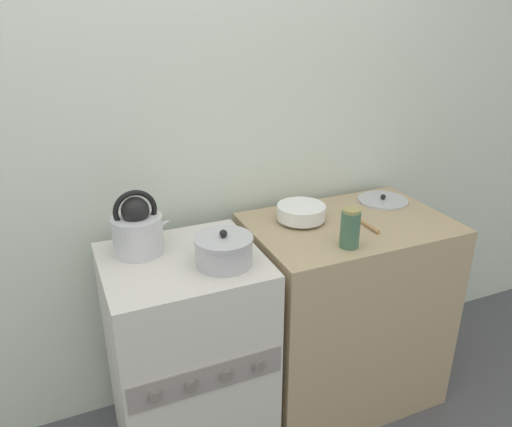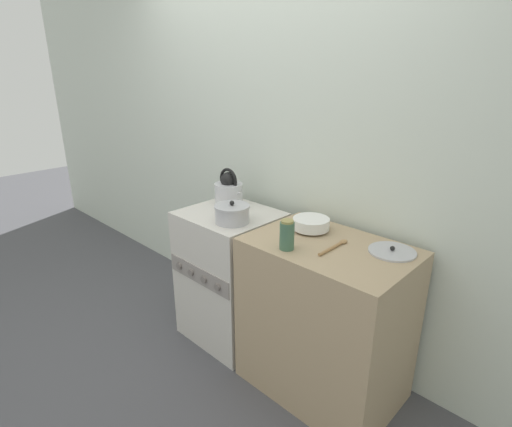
{
  "view_description": "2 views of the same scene",
  "coord_description": "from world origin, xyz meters",
  "px_view_note": "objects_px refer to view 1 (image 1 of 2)",
  "views": [
    {
      "loc": [
        -0.39,
        -1.32,
        1.77
      ],
      "look_at": [
        0.31,
        0.3,
        1.01
      ],
      "focal_mm": 35.0,
      "sensor_mm": 36.0,
      "label": 1
    },
    {
      "loc": [
        1.77,
        -1.32,
        1.76
      ],
      "look_at": [
        0.25,
        0.25,
        0.96
      ],
      "focal_mm": 28.0,
      "sensor_mm": 36.0,
      "label": 2
    }
  ],
  "objects_px": {
    "kettle": "(138,229)",
    "loose_pot_lid": "(383,200)",
    "enamel_bowl": "(301,212)",
    "stove": "(188,357)",
    "cooking_pot": "(224,250)",
    "storage_jar": "(350,228)"
  },
  "relations": [
    {
      "from": "stove",
      "to": "storage_jar",
      "type": "height_order",
      "value": "storage_jar"
    },
    {
      "from": "stove",
      "to": "storage_jar",
      "type": "bearing_deg",
      "value": -15.16
    },
    {
      "from": "cooking_pot",
      "to": "kettle",
      "type": "bearing_deg",
      "value": 140.89
    },
    {
      "from": "cooking_pot",
      "to": "storage_jar",
      "type": "xyz_separation_m",
      "value": [
        0.48,
        -0.07,
        0.03
      ]
    },
    {
      "from": "kettle",
      "to": "loose_pot_lid",
      "type": "relative_size",
      "value": 1.07
    },
    {
      "from": "cooking_pot",
      "to": "storage_jar",
      "type": "relative_size",
      "value": 1.37
    },
    {
      "from": "enamel_bowl",
      "to": "loose_pot_lid",
      "type": "distance_m",
      "value": 0.46
    },
    {
      "from": "storage_jar",
      "to": "kettle",
      "type": "bearing_deg",
      "value": 159.09
    },
    {
      "from": "kettle",
      "to": "storage_jar",
      "type": "bearing_deg",
      "value": -20.91
    },
    {
      "from": "stove",
      "to": "cooking_pot",
      "type": "relative_size",
      "value": 4.28
    },
    {
      "from": "kettle",
      "to": "storage_jar",
      "type": "height_order",
      "value": "kettle"
    },
    {
      "from": "cooking_pot",
      "to": "storage_jar",
      "type": "distance_m",
      "value": 0.49
    },
    {
      "from": "kettle",
      "to": "stove",
      "type": "bearing_deg",
      "value": -42.22
    },
    {
      "from": "cooking_pot",
      "to": "stove",
      "type": "bearing_deg",
      "value": 144.24
    },
    {
      "from": "stove",
      "to": "loose_pot_lid",
      "type": "distance_m",
      "value": 1.12
    },
    {
      "from": "kettle",
      "to": "loose_pot_lid",
      "type": "bearing_deg",
      "value": 2.4
    },
    {
      "from": "stove",
      "to": "kettle",
      "type": "bearing_deg",
      "value": 137.78
    },
    {
      "from": "kettle",
      "to": "cooking_pot",
      "type": "distance_m",
      "value": 0.34
    },
    {
      "from": "stove",
      "to": "loose_pot_lid",
      "type": "relative_size",
      "value": 3.88
    },
    {
      "from": "loose_pot_lid",
      "to": "stove",
      "type": "bearing_deg",
      "value": -170.75
    },
    {
      "from": "enamel_bowl",
      "to": "stove",
      "type": "bearing_deg",
      "value": -168.35
    },
    {
      "from": "loose_pot_lid",
      "to": "storage_jar",
      "type": "bearing_deg",
      "value": -140.57
    }
  ]
}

